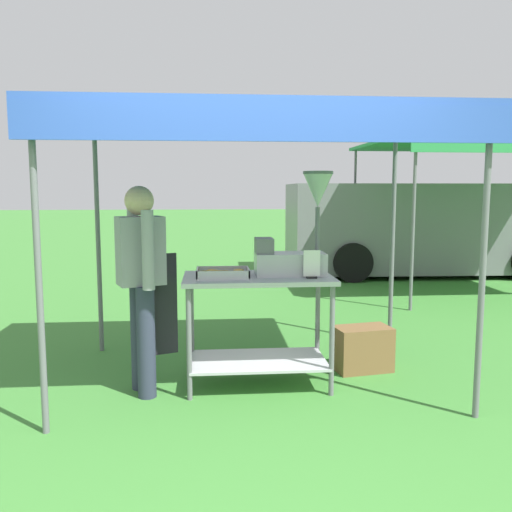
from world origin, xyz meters
TOP-DOWN VIEW (x-y plane):
  - ground_plane at (0.00, 6.00)m, footprint 70.00×70.00m
  - stall_canopy at (0.11, 1.11)m, footprint 3.12×2.03m
  - donut_cart at (0.11, 1.01)m, footprint 1.19×0.66m
  - donut_tray at (-0.18, 0.96)m, footprint 0.41×0.28m
  - donut_fryer at (0.42, 1.05)m, footprint 0.62×0.28m
  - menu_sign at (0.51, 0.86)m, footprint 0.13×0.05m
  - vendor at (-0.79, 0.92)m, footprint 0.46×0.53m
  - supply_crate at (1.05, 1.29)m, footprint 0.53×0.37m
  - van_grey at (3.77, 6.68)m, footprint 5.11×2.22m
  - neighbour_tent at (3.89, 4.95)m, footprint 3.29×3.08m

SIDE VIEW (x-z plane):
  - ground_plane at x=0.00m, z-range 0.00..0.00m
  - supply_crate at x=1.05m, z-range 0.00..0.39m
  - donut_cart at x=0.11m, z-range 0.19..1.08m
  - van_grey at x=3.77m, z-range 0.03..1.72m
  - vendor at x=-0.79m, z-range 0.10..1.71m
  - donut_tray at x=-0.18m, z-range 0.89..0.96m
  - menu_sign at x=0.51m, z-range 0.88..1.10m
  - donut_fryer at x=0.42m, z-range 0.77..1.60m
  - stall_canopy at x=0.11m, z-range 1.00..3.15m
  - neighbour_tent at x=3.89m, z-range 1.10..3.43m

